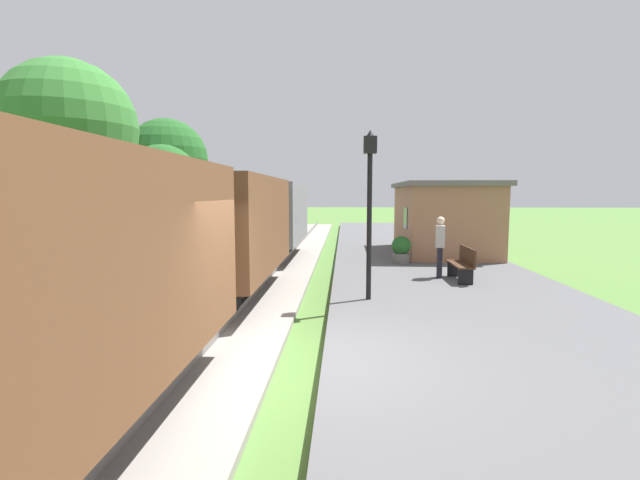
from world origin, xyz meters
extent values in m
plane|color=#517A38|center=(0.00, 0.00, 0.00)|extent=(160.00, 160.00, 0.00)
cube|color=#565659|center=(3.20, 0.00, 0.12)|extent=(6.00, 60.00, 0.25)
cube|color=gray|center=(-2.40, 0.00, 0.06)|extent=(3.80, 60.00, 0.12)
cube|color=slate|center=(-1.68, 0.00, 0.19)|extent=(0.07, 60.00, 0.14)
cube|color=slate|center=(-3.12, 0.00, 0.19)|extent=(0.07, 60.00, 0.14)
cube|color=brown|center=(-2.40, -2.29, 1.88)|extent=(2.50, 5.60, 2.20)
cube|color=black|center=(-2.40, -2.29, 0.93)|extent=(2.10, 5.15, 0.50)
cylinder|color=black|center=(-2.40, -0.50, 0.68)|extent=(1.56, 0.84, 0.84)
cylinder|color=black|center=(-2.40, 0.66, 0.93)|extent=(0.20, 0.30, 0.20)
cube|color=brown|center=(-2.40, 4.31, 1.88)|extent=(2.50, 5.60, 2.20)
cube|color=black|center=(-2.40, 4.31, 0.93)|extent=(2.10, 5.15, 0.50)
cylinder|color=black|center=(-2.40, 6.10, 0.68)|extent=(1.56, 0.84, 0.84)
cylinder|color=black|center=(-2.40, 2.52, 0.68)|extent=(1.56, 0.84, 0.84)
cylinder|color=black|center=(-2.40, 7.26, 0.93)|extent=(0.20, 0.30, 0.20)
cylinder|color=black|center=(-2.40, 1.36, 0.93)|extent=(0.20, 0.30, 0.20)
cube|color=gray|center=(-2.40, 10.91, 1.88)|extent=(2.50, 5.60, 2.20)
cube|color=black|center=(-2.40, 10.91, 0.93)|extent=(2.10, 5.15, 0.50)
cylinder|color=black|center=(-2.40, 12.70, 0.68)|extent=(1.56, 0.84, 0.84)
cylinder|color=black|center=(-2.40, 9.12, 0.68)|extent=(1.56, 0.84, 0.84)
cylinder|color=black|center=(-2.40, 13.86, 0.93)|extent=(0.20, 0.30, 0.20)
cylinder|color=black|center=(-2.40, 7.96, 0.93)|extent=(0.20, 0.30, 0.20)
cube|color=#9E6B4C|center=(4.40, 11.79, 1.55)|extent=(3.20, 5.50, 2.60)
cube|color=#66605B|center=(4.40, 11.79, 2.94)|extent=(3.50, 5.80, 0.18)
cube|color=black|center=(2.79, 10.69, 1.68)|extent=(0.03, 0.90, 0.80)
cube|color=#422819|center=(3.63, 5.97, 0.69)|extent=(0.42, 1.50, 0.04)
cube|color=#422819|center=(3.82, 5.97, 0.93)|extent=(0.04, 1.50, 0.45)
cube|color=black|center=(3.63, 5.37, 0.46)|extent=(0.38, 0.06, 0.42)
cube|color=black|center=(3.63, 6.57, 0.46)|extent=(0.38, 0.06, 0.42)
cylinder|color=black|center=(3.15, 6.26, 0.68)|extent=(0.15, 0.15, 0.86)
cylinder|color=black|center=(3.17, 6.41, 0.68)|extent=(0.15, 0.15, 0.86)
cube|color=#B2ADA8|center=(3.16, 6.33, 1.41)|extent=(0.30, 0.42, 0.60)
sphere|color=beige|center=(3.16, 6.33, 1.85)|extent=(0.22, 0.22, 0.22)
cylinder|color=slate|center=(2.43, 8.95, 0.42)|extent=(0.56, 0.56, 0.34)
sphere|color=#235B23|center=(2.43, 8.95, 0.85)|extent=(0.64, 0.64, 0.64)
cylinder|color=black|center=(1.05, 3.67, 1.85)|extent=(0.11, 0.11, 3.20)
cube|color=black|center=(1.05, 3.67, 3.63)|extent=(0.28, 0.28, 0.36)
sphere|color=#F2E5BF|center=(1.05, 3.67, 3.63)|extent=(0.20, 0.20, 0.20)
cone|color=black|center=(1.05, 3.67, 3.87)|extent=(0.20, 0.20, 0.16)
cylinder|color=#4C3823|center=(-7.96, 7.38, 1.55)|extent=(0.28, 0.28, 3.09)
sphere|color=#387A33|center=(-7.96, 7.38, 4.62)|extent=(4.06, 4.06, 4.06)
cylinder|color=#4C3823|center=(-7.67, 13.68, 0.93)|extent=(0.28, 0.28, 1.86)
sphere|color=#235B23|center=(-7.67, 13.68, 3.11)|extent=(3.35, 3.35, 3.35)
cylinder|color=#4C3823|center=(-9.58, 19.02, 1.42)|extent=(0.28, 0.28, 2.84)
sphere|color=#235B23|center=(-9.58, 19.02, 4.54)|extent=(4.54, 4.54, 4.54)
camera|label=1|loc=(0.50, -6.10, 2.59)|focal=25.02mm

